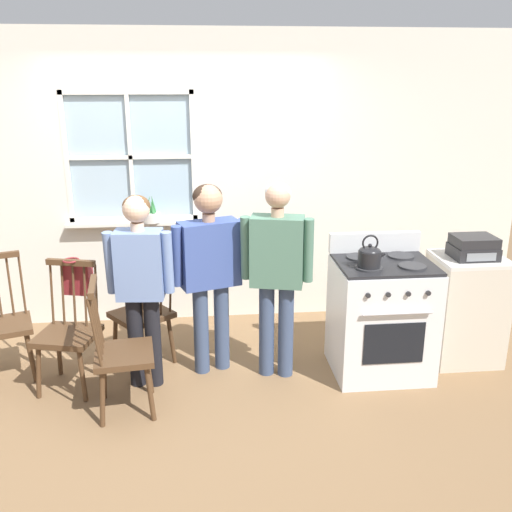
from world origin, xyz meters
name	(u,v)px	position (x,y,z in m)	size (l,w,h in m)	color
ground_plane	(193,389)	(0.00, 0.00, 0.00)	(16.00, 16.00, 0.00)	brown
wall_back	(192,183)	(0.03, 1.40, 1.33)	(6.40, 0.16, 2.70)	silver
chair_by_window	(69,334)	(-0.92, 0.14, 0.44)	(0.50, 0.49, 0.98)	#4C331E
chair_near_wall	(143,315)	(-0.39, 0.45, 0.44)	(0.58, 0.57, 0.98)	#4C331E
chair_center_cluster	(3,325)	(-1.47, 0.36, 0.44)	(0.53, 0.51, 0.98)	#4C331E
chair_near_stove	(121,354)	(-0.49, -0.23, 0.44)	(0.45, 0.46, 0.98)	#4C331E
person_elderly_left	(140,276)	(-0.36, 0.12, 0.89)	(0.50, 0.24, 1.49)	black
person_teen_center	(210,259)	(0.16, 0.30, 0.94)	(0.61, 0.34, 1.52)	#384766
person_adult_right	(277,264)	(0.66, 0.17, 0.93)	(0.56, 0.30, 1.55)	#384766
stove	(381,316)	(1.50, 0.15, 0.47)	(0.75, 0.68, 1.08)	silver
kettle	(370,256)	(1.33, 0.02, 1.02)	(0.21, 0.17, 0.25)	black
potted_plant	(151,215)	(-0.36, 1.31, 1.07)	(0.17, 0.17, 0.25)	beige
handbag	(78,277)	(-0.86, 0.37, 0.81)	(0.24, 0.22, 0.31)	maroon
side_counter	(465,309)	(2.25, 0.28, 0.45)	(0.55, 0.50, 0.90)	beige
stereo	(474,247)	(2.25, 0.26, 0.99)	(0.34, 0.29, 0.18)	#232326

